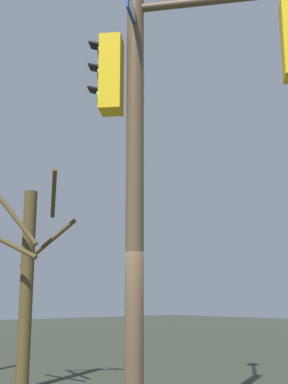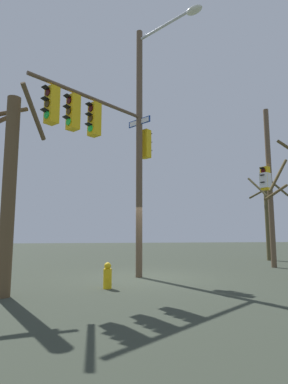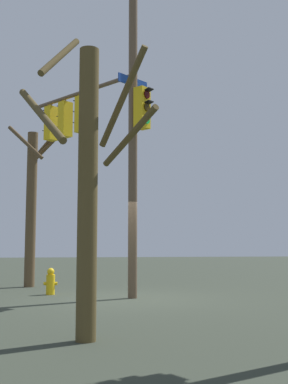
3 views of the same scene
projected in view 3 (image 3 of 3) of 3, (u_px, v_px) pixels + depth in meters
ground_plane at (126, 299)px, 12.24m from camera, size 80.00×80.00×0.00m
main_signal_pole_assembly at (104, 106)px, 13.59m from camera, size 3.32×5.49×9.53m
fire_hydrant at (51, 282)px, 13.32m from camera, size 0.38×0.24×0.73m
bare_tree_behind_pole at (32, 203)px, 16.00m from camera, size 1.66×1.66×5.27m
bare_tree_across_street at (88, 176)px, 7.17m from camera, size 2.11×2.09×4.83m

